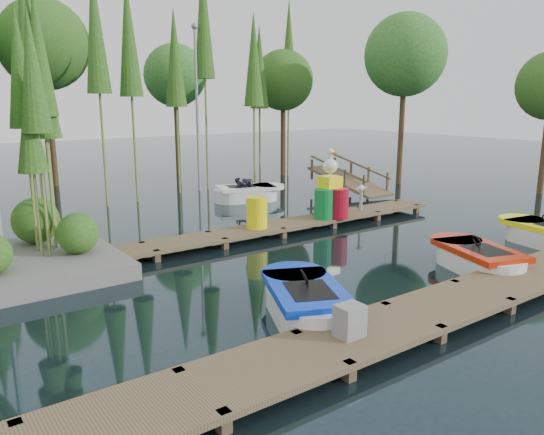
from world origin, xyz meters
TOP-DOWN VIEW (x-y plane):
  - ground_plane at (0.00, 0.00)m, footprint 90.00×90.00m
  - near_dock at (0.00, -4.50)m, footprint 18.00×1.50m
  - far_dock at (1.00, 2.50)m, footprint 15.00×1.20m
  - tree_screen at (-2.04, 10.60)m, footprint 34.42×18.53m
  - lamp_rear at (4.00, 11.00)m, footprint 0.30×0.30m
  - ramp at (9.00, 6.50)m, footprint 1.50×3.94m
  - boat_blue at (-1.16, -2.89)m, footprint 2.39×3.20m
  - boat_red at (3.98, -3.20)m, footprint 2.06×3.05m
  - boat_white_far at (4.36, 7.58)m, footprint 3.19×2.11m
  - utility_cabinet at (-1.55, -4.50)m, footprint 0.44×0.37m
  - yellow_barrel at (1.39, 2.50)m, footprint 0.63×0.63m
  - drum_cluster at (4.21, 2.34)m, footprint 1.29×1.18m
  - seagull_post at (5.72, 2.50)m, footprint 0.56×0.30m

SIDE VIEW (x-z plane):
  - ground_plane at x=0.00m, z-range 0.00..0.00m
  - far_dock at x=1.00m, z-range -0.02..0.48m
  - near_dock at x=0.00m, z-range -0.02..0.48m
  - boat_red at x=3.98m, z-range -0.20..0.74m
  - boat_blue at x=-1.16m, z-range -0.21..0.78m
  - boat_white_far at x=4.36m, z-range -0.38..1.00m
  - utility_cabinet at x=-1.55m, z-range 0.30..0.84m
  - ramp at x=9.00m, z-range -0.16..1.33m
  - yellow_barrel at x=1.39m, z-range 0.30..1.24m
  - seagull_post at x=5.72m, z-range 0.46..1.35m
  - drum_cluster at x=4.21m, z-range -0.16..2.06m
  - lamp_rear at x=4.00m, z-range 0.64..7.89m
  - tree_screen at x=-2.04m, z-range 0.96..11.27m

